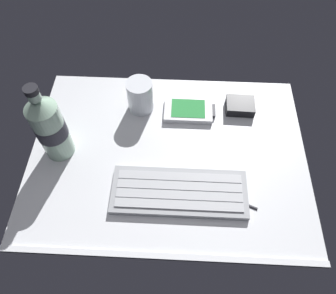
{
  "coord_description": "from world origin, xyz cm",
  "views": [
    {
      "loc": [
        1.91,
        -39.95,
        64.18
      ],
      "look_at": [
        0.0,
        0.0,
        3.0
      ],
      "focal_mm": 34.72,
      "sensor_mm": 36.0,
      "label": 1
    }
  ],
  "objects_px": {
    "keyboard": "(179,192)",
    "charger_block": "(240,106)",
    "juice_cup": "(140,97)",
    "water_bottle": "(50,126)",
    "stylus_pen": "(236,200)",
    "handheld_device": "(189,110)"
  },
  "relations": [
    {
      "from": "charger_block",
      "to": "keyboard",
      "type": "bearing_deg",
      "value": -121.04
    },
    {
      "from": "juice_cup",
      "to": "water_bottle",
      "type": "distance_m",
      "value": 0.23
    },
    {
      "from": "charger_block",
      "to": "stylus_pen",
      "type": "bearing_deg",
      "value": -95.77
    },
    {
      "from": "keyboard",
      "to": "juice_cup",
      "type": "bearing_deg",
      "value": 113.61
    },
    {
      "from": "handheld_device",
      "to": "charger_block",
      "type": "relative_size",
      "value": 1.83
    },
    {
      "from": "stylus_pen",
      "to": "charger_block",
      "type": "bearing_deg",
      "value": 106.46
    },
    {
      "from": "water_bottle",
      "to": "stylus_pen",
      "type": "xyz_separation_m",
      "value": [
        0.4,
        -0.11,
        -0.09
      ]
    },
    {
      "from": "handheld_device",
      "to": "juice_cup",
      "type": "xyz_separation_m",
      "value": [
        -0.12,
        0.01,
        0.03
      ]
    },
    {
      "from": "juice_cup",
      "to": "charger_block",
      "type": "bearing_deg",
      "value": 1.31
    },
    {
      "from": "keyboard",
      "to": "charger_block",
      "type": "relative_size",
      "value": 4.15
    },
    {
      "from": "keyboard",
      "to": "stylus_pen",
      "type": "bearing_deg",
      "value": -5.04
    },
    {
      "from": "keyboard",
      "to": "handheld_device",
      "type": "height_order",
      "value": "keyboard"
    },
    {
      "from": "charger_block",
      "to": "stylus_pen",
      "type": "distance_m",
      "value": 0.26
    },
    {
      "from": "handheld_device",
      "to": "stylus_pen",
      "type": "height_order",
      "value": "handheld_device"
    },
    {
      "from": "handheld_device",
      "to": "stylus_pen",
      "type": "bearing_deg",
      "value": -66.47
    },
    {
      "from": "juice_cup",
      "to": "water_bottle",
      "type": "xyz_separation_m",
      "value": [
        -0.18,
        -0.14,
        0.05
      ]
    },
    {
      "from": "water_bottle",
      "to": "charger_block",
      "type": "relative_size",
      "value": 2.97
    },
    {
      "from": "juice_cup",
      "to": "keyboard",
      "type": "bearing_deg",
      "value": -66.39
    },
    {
      "from": "keyboard",
      "to": "stylus_pen",
      "type": "xyz_separation_m",
      "value": [
        0.12,
        -0.01,
        -0.0
      ]
    },
    {
      "from": "keyboard",
      "to": "handheld_device",
      "type": "xyz_separation_m",
      "value": [
        0.02,
        0.23,
        -0.0
      ]
    },
    {
      "from": "keyboard",
      "to": "charger_block",
      "type": "xyz_separation_m",
      "value": [
        0.15,
        0.24,
        0.0
      ]
    },
    {
      "from": "charger_block",
      "to": "stylus_pen",
      "type": "height_order",
      "value": "charger_block"
    }
  ]
}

